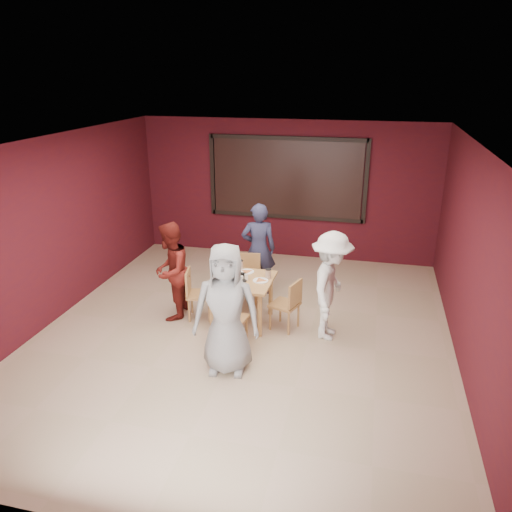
% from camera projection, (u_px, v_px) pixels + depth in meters
% --- Properties ---
extents(floor, '(7.00, 7.00, 0.00)m').
position_uv_depth(floor, '(243.00, 335.00, 7.42)').
color(floor, tan).
rests_on(floor, ground).
extents(window_blinds, '(3.00, 0.02, 1.50)m').
position_uv_depth(window_blinds, '(287.00, 178.00, 9.98)').
color(window_blinds, black).
extents(dining_table, '(0.93, 0.93, 0.88)m').
position_uv_depth(dining_table, '(242.00, 284.00, 7.56)').
color(dining_table, tan).
rests_on(dining_table, floor).
extents(chair_front, '(0.46, 0.46, 0.85)m').
position_uv_depth(chair_front, '(229.00, 318.00, 6.89)').
color(chair_front, '#A47E40').
rests_on(chair_front, floor).
extents(chair_back, '(0.45, 0.45, 0.84)m').
position_uv_depth(chair_back, '(248.00, 276.00, 8.30)').
color(chair_back, '#A47E40').
rests_on(chair_back, floor).
extents(chair_left, '(0.46, 0.46, 0.81)m').
position_uv_depth(chair_left, '(195.00, 291.00, 7.77)').
color(chair_left, '#A47E40').
rests_on(chair_left, floor).
extents(chair_right, '(0.49, 0.49, 0.80)m').
position_uv_depth(chair_right, '(289.00, 302.00, 7.41)').
color(chair_right, '#A47E40').
rests_on(chair_right, floor).
extents(diner_front, '(0.91, 0.66, 1.74)m').
position_uv_depth(diner_front, '(226.00, 309.00, 6.27)').
color(diner_front, gray).
rests_on(diner_front, floor).
extents(diner_back, '(0.67, 0.53, 1.62)m').
position_uv_depth(diner_back, '(259.00, 249.00, 8.54)').
color(diner_back, '#2C2F4F').
rests_on(diner_back, floor).
extents(diner_left, '(0.61, 0.77, 1.55)m').
position_uv_depth(diner_left, '(171.00, 271.00, 7.71)').
color(diner_left, '#611712').
rests_on(diner_left, floor).
extents(diner_right, '(0.69, 1.09, 1.61)m').
position_uv_depth(diner_right, '(331.00, 286.00, 7.10)').
color(diner_right, white).
rests_on(diner_right, floor).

